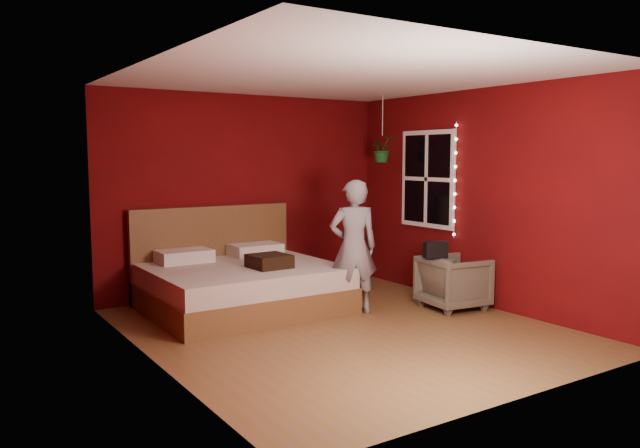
% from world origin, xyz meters
% --- Properties ---
extents(floor, '(4.50, 4.50, 0.00)m').
position_xyz_m(floor, '(0.00, 0.00, 0.00)').
color(floor, brown).
rests_on(floor, ground).
extents(room_walls, '(4.04, 4.54, 2.62)m').
position_xyz_m(room_walls, '(0.00, 0.00, 1.68)').
color(room_walls, '#610A0B').
rests_on(room_walls, ground).
extents(window, '(0.05, 0.97, 1.27)m').
position_xyz_m(window, '(1.97, 0.90, 1.50)').
color(window, white).
rests_on(window, room_walls).
extents(fairy_lights, '(0.04, 0.04, 1.45)m').
position_xyz_m(fairy_lights, '(1.94, 0.37, 1.50)').
color(fairy_lights, silver).
rests_on(fairy_lights, room_walls).
extents(bed, '(2.12, 1.80, 1.17)m').
position_xyz_m(bed, '(-0.53, 1.40, 0.30)').
color(bed, brown).
rests_on(bed, ground).
extents(person, '(0.65, 0.54, 1.53)m').
position_xyz_m(person, '(0.48, 0.50, 0.77)').
color(person, gray).
rests_on(person, ground).
extents(armchair, '(0.77, 0.76, 0.63)m').
position_xyz_m(armchair, '(1.60, 0.03, 0.31)').
color(armchair, '#676251').
rests_on(armchair, ground).
extents(handbag, '(0.29, 0.22, 0.19)m').
position_xyz_m(handbag, '(1.33, 0.06, 0.72)').
color(handbag, black).
rests_on(handbag, armchair).
extents(throw_pillow, '(0.44, 0.44, 0.15)m').
position_xyz_m(throw_pillow, '(-0.33, 1.02, 0.61)').
color(throw_pillow, black).
rests_on(throw_pillow, bed).
extents(hanging_plant, '(0.37, 0.34, 0.89)m').
position_xyz_m(hanging_plant, '(1.58, 1.37, 1.89)').
color(hanging_plant, silver).
rests_on(hanging_plant, room_walls).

